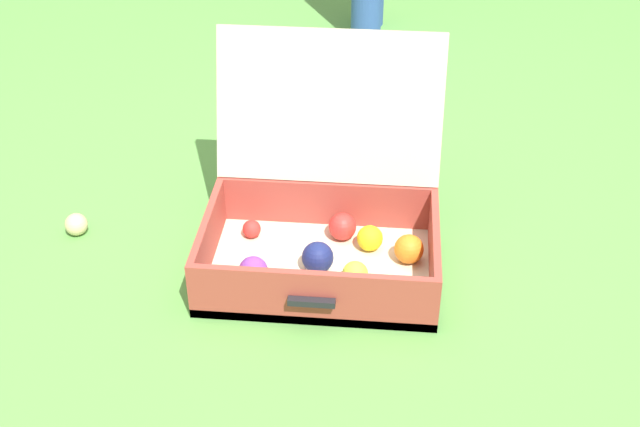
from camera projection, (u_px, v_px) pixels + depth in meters
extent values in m
plane|color=#569342|center=(311.00, 256.00, 2.17)|extent=(16.00, 16.00, 0.00)
cube|color=beige|center=(320.00, 269.00, 2.10)|extent=(0.59, 0.40, 0.03)
cube|color=#9E3D33|center=(208.00, 243.00, 2.09)|extent=(0.02, 0.40, 0.15)
cube|color=#9E3D33|center=(434.00, 256.00, 2.05)|extent=(0.02, 0.40, 0.15)
cube|color=#9E3D33|center=(312.00, 298.00, 1.91)|extent=(0.55, 0.02, 0.15)
cube|color=#9E3D33|center=(326.00, 207.00, 2.22)|extent=(0.55, 0.02, 0.15)
cube|color=beige|center=(329.00, 107.00, 2.13)|extent=(0.59, 0.15, 0.38)
cube|color=black|center=(312.00, 302.00, 1.89)|extent=(0.11, 0.02, 0.02)
sphere|color=#CCDB38|center=(355.00, 274.00, 2.02)|extent=(0.06, 0.06, 0.06)
sphere|color=navy|center=(318.00, 257.00, 2.06)|extent=(0.08, 0.08, 0.08)
sphere|color=red|center=(342.00, 227.00, 2.17)|extent=(0.07, 0.07, 0.07)
sphere|color=yellow|center=(220.00, 289.00, 1.98)|extent=(0.05, 0.05, 0.05)
sphere|color=orange|center=(304.00, 292.00, 1.97)|extent=(0.06, 0.06, 0.06)
sphere|color=yellow|center=(370.00, 238.00, 2.14)|extent=(0.07, 0.07, 0.07)
sphere|color=purple|center=(253.00, 271.00, 2.02)|extent=(0.07, 0.07, 0.07)
sphere|color=red|center=(252.00, 229.00, 2.18)|extent=(0.05, 0.05, 0.05)
sphere|color=orange|center=(409.00, 249.00, 2.09)|extent=(0.08, 0.08, 0.08)
sphere|color=#D1B784|center=(76.00, 224.00, 2.23)|extent=(0.06, 0.06, 0.06)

